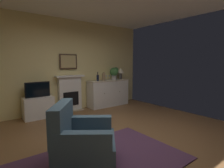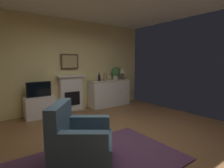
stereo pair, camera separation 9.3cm
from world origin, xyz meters
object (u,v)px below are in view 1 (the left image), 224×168
(framed_picture, at_px, (68,62))
(wine_glass_right, at_px, (113,76))
(wine_bottle, at_px, (98,78))
(wine_glass_center, at_px, (109,77))
(fireplace_unit, at_px, (70,93))
(wine_glass_left, at_px, (106,77))
(tv_set, at_px, (38,90))
(tv_cabinet, at_px, (38,107))
(potted_plant_small, at_px, (114,72))
(vase_decorative, at_px, (104,76))
(sideboard_cabinet, at_px, (108,93))
(table_lamp, at_px, (121,71))
(armchair, at_px, (81,141))

(framed_picture, bearing_deg, wine_glass_right, -10.71)
(framed_picture, xyz_separation_m, wine_bottle, (0.89, -0.25, -0.52))
(wine_bottle, bearing_deg, wine_glass_right, -3.20)
(wine_glass_center, bearing_deg, fireplace_unit, 172.09)
(wine_glass_left, bearing_deg, tv_set, -179.70)
(tv_cabinet, xyz_separation_m, tv_set, (0.00, -0.02, 0.49))
(framed_picture, bearing_deg, fireplace_unit, -90.00)
(tv_set, relative_size, potted_plant_small, 1.44)
(vase_decorative, bearing_deg, wine_bottle, 172.98)
(sideboard_cabinet, distance_m, wine_glass_left, 0.57)
(table_lamp, bearing_deg, armchair, -137.65)
(wine_glass_right, height_order, vase_decorative, vase_decorative)
(wine_glass_left, height_order, tv_set, wine_glass_left)
(wine_bottle, relative_size, wine_glass_center, 1.76)
(fireplace_unit, bearing_deg, wine_glass_center, -7.91)
(tv_set, bearing_deg, table_lamp, 0.16)
(framed_picture, bearing_deg, wine_glass_left, -9.93)
(vase_decorative, bearing_deg, table_lamp, 3.73)
(table_lamp, xyz_separation_m, vase_decorative, (-0.77, -0.05, -0.14))
(wine_glass_left, bearing_deg, potted_plant_small, 6.44)
(wine_glass_left, height_order, potted_plant_small, potted_plant_small)
(potted_plant_small, bearing_deg, fireplace_unit, 175.35)
(tv_set, relative_size, armchair, 0.56)
(fireplace_unit, xyz_separation_m, tv_cabinet, (-0.98, -0.16, -0.26))
(table_lamp, xyz_separation_m, wine_glass_center, (-0.51, -0.01, -0.16))
(table_lamp, height_order, wine_glass_right, table_lamp)
(armchair, bearing_deg, tv_set, 87.82)
(sideboard_cabinet, xyz_separation_m, wine_glass_left, (-0.07, 0.00, 0.57))
(wine_glass_right, bearing_deg, tv_cabinet, 178.34)
(table_lamp, xyz_separation_m, tv_cabinet, (-2.85, 0.02, -0.88))
(tv_cabinet, bearing_deg, table_lamp, -0.30)
(table_lamp, bearing_deg, wine_glass_right, -172.10)
(wine_glass_center, bearing_deg, wine_glass_left, 172.09)
(wine_bottle, bearing_deg, framed_picture, 164.55)
(framed_picture, bearing_deg, tv_cabinet, -167.99)
(wine_glass_right, bearing_deg, wine_bottle, 176.80)
(wine_glass_center, bearing_deg, framed_picture, 170.23)
(wine_glass_right, bearing_deg, framed_picture, 169.29)
(fireplace_unit, xyz_separation_m, wine_glass_right, (1.47, -0.23, 0.46))
(sideboard_cabinet, height_order, wine_bottle, wine_bottle)
(wine_bottle, bearing_deg, armchair, -126.42)
(fireplace_unit, distance_m, wine_glass_right, 1.56)
(wine_glass_right, bearing_deg, fireplace_unit, 171.00)
(vase_decorative, bearing_deg, wine_glass_right, -0.91)
(wine_glass_right, bearing_deg, table_lamp, 7.90)
(fireplace_unit, xyz_separation_m, table_lamp, (1.87, -0.18, 0.62))
(sideboard_cabinet, relative_size, wine_bottle, 5.09)
(tv_cabinet, height_order, armchair, armchair)
(fireplace_unit, relative_size, wine_glass_center, 6.67)
(wine_glass_right, relative_size, tv_set, 0.27)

